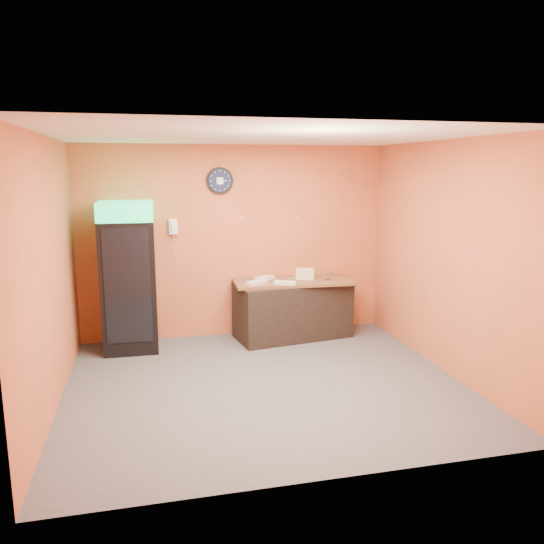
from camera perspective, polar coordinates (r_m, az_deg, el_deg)
name	(u,v)px	position (r m, az deg, el deg)	size (l,w,h in m)	color
floor	(265,384)	(6.29, -0.75, -11.95)	(4.50, 4.50, 0.00)	#47474C
back_wall	(235,242)	(7.82, -3.97, 3.26)	(4.50, 0.02, 2.80)	#D9603D
left_wall	(49,275)	(5.83, -22.89, -0.26)	(0.02, 4.00, 2.80)	#D9603D
right_wall	(447,258)	(6.73, 18.27, 1.46)	(0.02, 4.00, 2.80)	#D9603D
ceiling	(264,136)	(5.80, -0.82, 14.44)	(4.50, 4.00, 0.02)	white
beverage_cooler	(129,279)	(7.41, -15.13, -0.74)	(0.73, 0.74, 2.03)	black
prep_counter	(293,310)	(7.84, 2.25, -4.09)	(1.65, 0.73, 0.82)	black
wall_clock	(220,181)	(7.69, -5.64, 9.75)	(0.38, 0.06, 0.38)	black
wall_phone	(173,227)	(7.65, -10.58, 4.80)	(0.12, 0.10, 0.22)	white
butcher_paper	(293,281)	(7.73, 2.27, -1.00)	(1.72, 0.76, 0.04)	brown
sub_roll_stack	(305,274)	(7.75, 3.58, -0.21)	(0.28, 0.18, 0.17)	beige
wrapped_sandwich_left	(257,282)	(7.45, -1.66, -1.13)	(0.31, 0.12, 0.04)	silver
wrapped_sandwich_mid	(285,283)	(7.43, 1.46, -1.17)	(0.31, 0.12, 0.04)	silver
wrapped_sandwich_right	(264,278)	(7.74, -0.81, -0.66)	(0.31, 0.12, 0.04)	silver
kitchen_tool	(295,277)	(7.77, 2.50, -0.58)	(0.06, 0.06, 0.06)	silver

